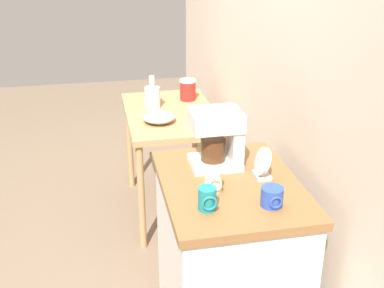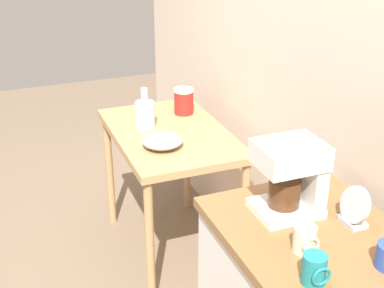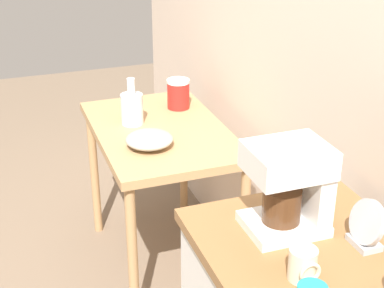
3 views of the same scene
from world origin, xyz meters
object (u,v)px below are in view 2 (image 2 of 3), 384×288
Objects in this scene: canister_enamel at (184,101)px; mug_dark_teal at (315,269)px; mug_small_cream at (305,239)px; table_clock at (354,209)px; glass_carafe_vase at (145,114)px; bowl_stoneware at (162,141)px; coffee_maker at (294,175)px.

canister_enamel is 1.77m from mug_dark_teal.
table_clock reaches higher than mug_small_cream.
canister_enamel is 1.55m from table_clock.
glass_carafe_vase is 1.50m from mug_small_cream.
glass_carafe_vase is 2.62× the size of mug_small_cream.
table_clock reaches higher than canister_enamel.
mug_small_cream is at bearing -72.89° from table_clock.
canister_enamel is at bearing 113.87° from glass_carafe_vase.
mug_dark_teal is (1.35, 0.00, 0.18)m from bowl_stoneware.
bowl_stoneware is 0.48m from canister_enamel.
glass_carafe_vase is at bearing -168.39° from table_clock.
mug_dark_teal is at bearing -21.41° from coffee_maker.
table_clock is at bearing 14.14° from bowl_stoneware.
canister_enamel is 1.42m from coffee_maker.
mug_small_cream reaches higher than bowl_stoneware.
bowl_stoneware is 1.19m from table_clock.
bowl_stoneware is 0.92× the size of glass_carafe_vase.
coffee_maker is at bearing -135.43° from table_clock.
glass_carafe_vase is 0.30m from canister_enamel.
canister_enamel is at bearing 172.58° from mug_small_cream.
glass_carafe_vase reaches higher than canister_enamel.
coffee_maker is 1.89× the size of table_clock.
coffee_maker is (0.99, 0.14, 0.27)m from bowl_stoneware.
glass_carafe_vase is 1.51× the size of canister_enamel.
bowl_stoneware is at bearing -171.94° from coffee_maker.
mug_small_cream is 0.15m from mug_dark_teal.
mug_dark_teal is (0.14, -0.06, 0.00)m from mug_small_cream.
coffee_maker is 0.26m from mug_small_cream.
table_clock is at bearing 11.61° from glass_carafe_vase.
coffee_maker reaches higher than mug_dark_teal.
glass_carafe_vase is at bearing -179.13° from bowl_stoneware.
table_clock is at bearing 44.57° from coffee_maker.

